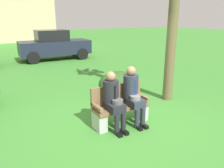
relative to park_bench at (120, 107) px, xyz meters
name	(u,v)px	position (x,y,z in m)	size (l,w,h in m)	color
ground_plane	(127,121)	(0.21, -0.01, -0.39)	(80.00, 80.00, 0.00)	#3E8932
park_bench	(120,107)	(0.00, 0.00, 0.00)	(1.30, 0.44, 0.90)	brown
seated_man_left	(113,98)	(-0.26, -0.13, 0.31)	(0.34, 0.72, 1.26)	#23232D
seated_man_right	(133,93)	(0.27, -0.12, 0.34)	(0.34, 0.72, 1.32)	#2D3342
shrub_mid_lawn	(119,84)	(0.93, 1.51, 0.00)	(1.26, 1.15, 0.79)	#2E5421
parked_car_far	(54,45)	(1.10, 8.66, 0.44)	(3.96, 1.83, 1.68)	#1E2338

